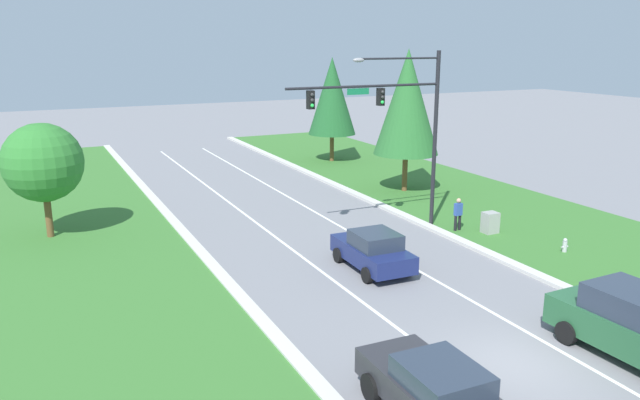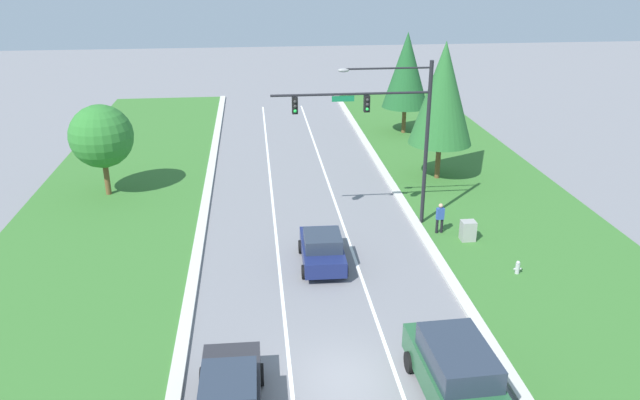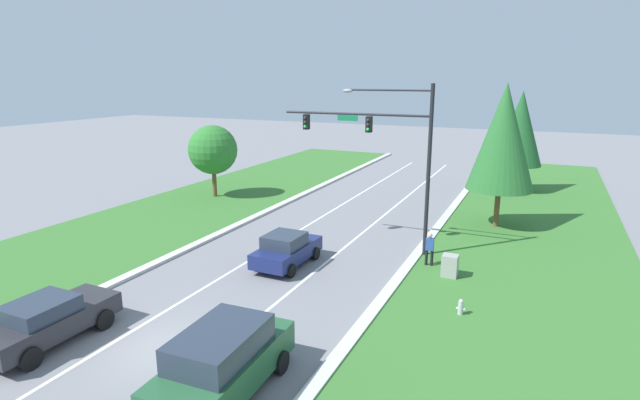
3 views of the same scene
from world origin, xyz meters
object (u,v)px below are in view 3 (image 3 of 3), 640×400
at_px(traffic_signal_mast, 387,142).
at_px(navy_sedan, 286,249).
at_px(pedestrian, 430,248).
at_px(utility_cabinet, 450,267).
at_px(oak_near_left_tree, 213,150).
at_px(forest_suv, 223,361).
at_px(charcoal_sedan, 48,320).
at_px(fire_hydrant, 461,308).
at_px(conifer_near_right_tree, 503,137).
at_px(conifer_far_right_tree, 520,129).

height_order(traffic_signal_mast, navy_sedan, traffic_signal_mast).
bearing_deg(pedestrian, utility_cabinet, 135.27).
xyz_separation_m(pedestrian, oak_near_left_tree, (-17.98, 7.49, 2.69)).
distance_m(forest_suv, charcoal_sedan, 7.17).
bearing_deg(fire_hydrant, pedestrian, 115.87).
height_order(traffic_signal_mast, utility_cabinet, traffic_signal_mast).
height_order(charcoal_sedan, pedestrian, pedestrian).
bearing_deg(oak_near_left_tree, fire_hydrant, -30.92).
relative_size(traffic_signal_mast, pedestrian, 5.10).
height_order(traffic_signal_mast, forest_suv, traffic_signal_mast).
height_order(traffic_signal_mast, oak_near_left_tree, traffic_signal_mast).
height_order(pedestrian, fire_hydrant, pedestrian).
height_order(utility_cabinet, conifer_near_right_tree, conifer_near_right_tree).
bearing_deg(fire_hydrant, conifer_near_right_tree, 89.97).
height_order(forest_suv, oak_near_left_tree, oak_near_left_tree).
bearing_deg(traffic_signal_mast, navy_sedan, -131.49).
bearing_deg(navy_sedan, traffic_signal_mast, 49.77).
bearing_deg(pedestrian, forest_suv, 71.75).
xyz_separation_m(utility_cabinet, oak_near_left_tree, (-19.15, 8.49, 3.08)).
height_order(fire_hydrant, conifer_far_right_tree, conifer_far_right_tree).
xyz_separation_m(utility_cabinet, conifer_far_right_tree, (1.45, 19.91, 4.48)).
distance_m(pedestrian, fire_hydrant, 5.18).
height_order(charcoal_sedan, oak_near_left_tree, oak_near_left_tree).
bearing_deg(oak_near_left_tree, conifer_near_right_tree, 1.96).
xyz_separation_m(conifer_near_right_tree, conifer_far_right_tree, (0.36, 10.73, -0.47)).
bearing_deg(conifer_far_right_tree, utility_cabinet, -94.16).
bearing_deg(conifer_near_right_tree, forest_suv, -104.67).
bearing_deg(navy_sedan, pedestrian, 24.28).
bearing_deg(pedestrian, charcoal_sedan, 46.41).
distance_m(utility_cabinet, conifer_far_right_tree, 20.46).
distance_m(utility_cabinet, fire_hydrant, 3.79).
bearing_deg(traffic_signal_mast, pedestrian, -27.17).
height_order(navy_sedan, fire_hydrant, navy_sedan).
distance_m(conifer_near_right_tree, oak_near_left_tree, 20.33).
distance_m(traffic_signal_mast, utility_cabinet, 6.89).
xyz_separation_m(forest_suv, conifer_far_right_tree, (5.75, 31.32, 3.96)).
xyz_separation_m(pedestrian, fire_hydrant, (2.24, -4.63, -0.59)).
distance_m(traffic_signal_mast, oak_near_left_tree, 16.57).
relative_size(charcoal_sedan, conifer_near_right_tree, 0.54).
xyz_separation_m(traffic_signal_mast, conifer_far_right_tree, (5.33, 17.51, -0.68)).
xyz_separation_m(traffic_signal_mast, forest_suv, (-0.42, -13.81, -4.64)).
relative_size(traffic_signal_mast, fire_hydrant, 12.32).
bearing_deg(pedestrian, navy_sedan, 18.95).
distance_m(traffic_signal_mast, navy_sedan, 7.33).
bearing_deg(conifer_far_right_tree, conifer_near_right_tree, -91.91).
bearing_deg(utility_cabinet, conifer_near_right_tree, 83.23).
distance_m(navy_sedan, pedestrian, 6.89).
xyz_separation_m(forest_suv, navy_sedan, (-3.20, 9.72, -0.26)).
height_order(navy_sedan, conifer_near_right_tree, conifer_near_right_tree).
bearing_deg(forest_suv, oak_near_left_tree, 124.59).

